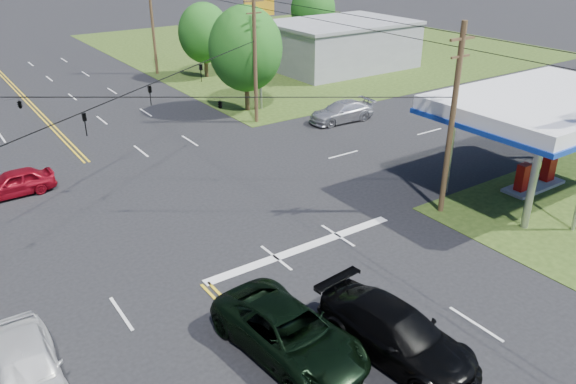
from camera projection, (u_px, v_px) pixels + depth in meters
ground at (134, 211)px, 28.90m from camera, size 280.00×280.00×0.00m
grass_ne at (309, 45)px, 70.77m from camera, size 46.00×48.00×0.03m
stop_bar at (303, 248)px, 25.51m from camera, size 10.00×0.50×0.02m
retail_ne at (340, 46)px, 58.32m from camera, size 14.00×10.00×4.40m
gas_canopy at (550, 106)px, 29.49m from camera, size 12.20×8.20×5.35m
pole_se at (452, 119)px, 26.80m from camera, size 1.60×0.28×9.50m
pole_ne at (255, 56)px, 40.22m from camera, size 1.60×0.28×9.50m
pole_right_far at (152, 21)px, 54.28m from camera, size 1.60×0.28×10.00m
span_wire_signals at (119, 97)px, 26.36m from camera, size 26.00×18.00×1.13m
power_lines at (127, 48)px, 23.77m from camera, size 26.04×100.00×0.64m
tree_right_a at (246, 49)px, 42.99m from camera, size 5.70×5.70×8.18m
tree_right_b at (204, 33)px, 53.50m from camera, size 4.94×4.94×7.09m
tree_far_r at (313, 9)px, 66.84m from camera, size 5.32×5.32×7.63m
pickup_dkgreen at (289, 333)px, 18.86m from camera, size 3.38×6.30×1.68m
suv_black at (396, 333)px, 18.79m from camera, size 3.08×6.24×1.74m
pickup_white at (26, 368)px, 17.29m from camera, size 2.20×5.14×1.73m
sedan_red at (14, 183)px, 30.34m from camera, size 4.21×1.77×1.42m
sedan_far at (341, 112)px, 42.13m from camera, size 5.28×2.41×1.50m
polesign_ne at (259, 24)px, 42.59m from camera, size 2.32×0.78×8.45m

